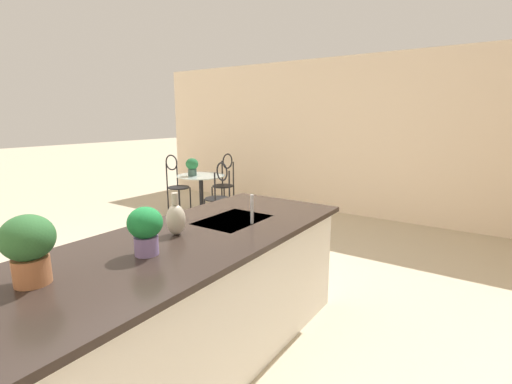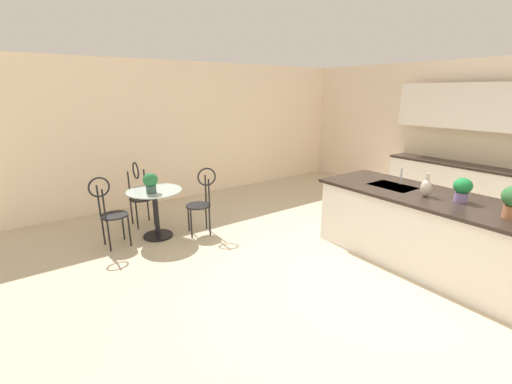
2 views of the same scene
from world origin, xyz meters
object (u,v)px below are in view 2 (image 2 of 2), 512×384
object	(u,v)px
potted_plant_counter_near	(462,188)
vase_on_counter	(426,187)
chair_near_window	(202,198)
chair_by_island	(139,191)
potted_plant_on_table	(151,182)
bistro_table	(156,209)
chair_toward_desk	(109,209)

from	to	relation	value
potted_plant_counter_near	vase_on_counter	distance (m)	0.38
chair_near_window	vase_on_counter	xyz separation A→B (m)	(2.51, 1.74, 0.46)
chair_near_window	vase_on_counter	world-z (taller)	vase_on_counter
chair_near_window	chair_by_island	xyz separation A→B (m)	(-0.94, -0.65, 0.00)
vase_on_counter	potted_plant_on_table	bearing A→B (deg)	-137.58
potted_plant_on_table	vase_on_counter	bearing A→B (deg)	42.42
potted_plant_on_table	bistro_table	bearing A→B (deg)	145.04
chair_near_window	vase_on_counter	bearing A→B (deg)	34.72
potted_plant_counter_near	chair_toward_desk	bearing A→B (deg)	-135.45
chair_by_island	vase_on_counter	distance (m)	4.22
chair_by_island	vase_on_counter	world-z (taller)	vase_on_counter
chair_by_island	potted_plant_counter_near	xyz separation A→B (m)	(3.80, 2.52, 0.51)
bistro_table	chair_by_island	world-z (taller)	chair_by_island
chair_near_window	chair_by_island	world-z (taller)	same
chair_near_window	potted_plant_on_table	xyz separation A→B (m)	(-0.17, -0.71, 0.33)
bistro_table	vase_on_counter	distance (m)	3.71
chair_near_window	vase_on_counter	distance (m)	3.09
chair_near_window	vase_on_counter	size ratio (longest dim) A/B	3.62
potted_plant_on_table	vase_on_counter	distance (m)	3.63
bistro_table	potted_plant_on_table	distance (m)	0.48
bistro_table	chair_near_window	size ratio (longest dim) A/B	0.77
bistro_table	potted_plant_counter_near	world-z (taller)	potted_plant_counter_near
chair_near_window	chair_by_island	distance (m)	1.14
bistro_table	chair_toward_desk	bearing A→B (deg)	-93.73
chair_by_island	chair_toward_desk	bearing A→B (deg)	-45.13
vase_on_counter	bistro_table	bearing A→B (deg)	-139.72
bistro_table	potted_plant_counter_near	bearing A→B (deg)	38.41
bistro_table	chair_by_island	xyz separation A→B (m)	(-0.66, -0.02, 0.13)
chair_near_window	potted_plant_counter_near	size ratio (longest dim) A/B	3.69
chair_by_island	potted_plant_counter_near	size ratio (longest dim) A/B	3.69
bistro_table	chair_near_window	xyz separation A→B (m)	(0.28, 0.63, 0.13)
potted_plant_on_table	vase_on_counter	world-z (taller)	vase_on_counter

